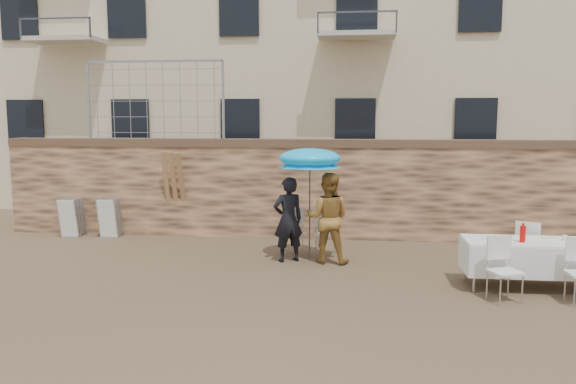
# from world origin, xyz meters

# --- Properties ---
(ground) EXTENTS (80.00, 80.00, 0.00)m
(ground) POSITION_xyz_m (0.00, 0.00, 0.00)
(ground) COLOR brown
(ground) RESTS_ON ground
(stone_wall) EXTENTS (13.00, 0.50, 2.20)m
(stone_wall) POSITION_xyz_m (0.00, 5.00, 1.10)
(stone_wall) COLOR #906748
(stone_wall) RESTS_ON ground
(chain_link_fence) EXTENTS (3.20, 0.06, 1.80)m
(chain_link_fence) POSITION_xyz_m (-3.00, 5.00, 3.10)
(chain_link_fence) COLOR gray
(chain_link_fence) RESTS_ON stone_wall
(man_suit) EXTENTS (0.70, 0.62, 1.61)m
(man_suit) POSITION_xyz_m (0.34, 2.73, 0.81)
(man_suit) COLOR black
(man_suit) RESTS_ON ground
(woman_dress) EXTENTS (0.89, 0.73, 1.70)m
(woman_dress) POSITION_xyz_m (1.09, 2.73, 0.85)
(woman_dress) COLOR gold
(woman_dress) RESTS_ON ground
(umbrella) EXTENTS (1.21, 1.21, 2.01)m
(umbrella) POSITION_xyz_m (0.74, 2.83, 1.90)
(umbrella) COLOR #3F3F44
(umbrella) RESTS_ON ground
(couple_chair_left) EXTENTS (0.63, 0.63, 0.96)m
(couple_chair_left) POSITION_xyz_m (0.34, 3.28, 0.48)
(couple_chair_left) COLOR white
(couple_chair_left) RESTS_ON ground
(couple_chair_right) EXTENTS (0.51, 0.51, 0.96)m
(couple_chair_right) POSITION_xyz_m (1.04, 3.28, 0.48)
(couple_chair_right) COLOR white
(couple_chair_right) RESTS_ON ground
(banquet_table) EXTENTS (2.10, 0.85, 0.78)m
(banquet_table) POSITION_xyz_m (4.39, 1.48, 0.73)
(banquet_table) COLOR silver
(banquet_table) RESTS_ON ground
(soda_bottle) EXTENTS (0.09, 0.09, 0.26)m
(soda_bottle) POSITION_xyz_m (4.19, 1.33, 0.91)
(soda_bottle) COLOR red
(soda_bottle) RESTS_ON banquet_table
(table_chair_front_left) EXTENTS (0.61, 0.61, 0.96)m
(table_chair_front_left) POSITION_xyz_m (3.79, 0.73, 0.48)
(table_chair_front_left) COLOR white
(table_chair_front_left) RESTS_ON ground
(table_chair_back) EXTENTS (0.65, 0.65, 0.96)m
(table_chair_back) POSITION_xyz_m (4.59, 2.28, 0.48)
(table_chair_back) COLOR white
(table_chair_back) RESTS_ON ground
(chair_stack_left) EXTENTS (0.46, 0.55, 0.92)m
(chair_stack_left) POSITION_xyz_m (-4.86, 4.64, 0.46)
(chair_stack_left) COLOR white
(chair_stack_left) RESTS_ON ground
(chair_stack_right) EXTENTS (0.46, 0.47, 0.92)m
(chair_stack_right) POSITION_xyz_m (-3.96, 4.64, 0.46)
(chair_stack_right) COLOR white
(chair_stack_right) RESTS_ON ground
(wood_planks) EXTENTS (0.70, 0.20, 2.00)m
(wood_planks) POSITION_xyz_m (-2.36, 4.71, 1.00)
(wood_planks) COLOR #A37749
(wood_planks) RESTS_ON ground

